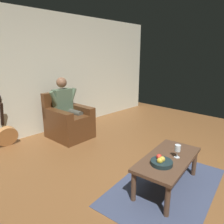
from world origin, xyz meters
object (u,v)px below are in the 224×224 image
object	(u,v)px
coffee_table	(168,162)
armchair	(68,122)
person_seated	(66,106)
guitar	(7,135)
fruit_bowl	(161,162)
wine_glass_near	(178,149)

from	to	relation	value
coffee_table	armchair	bearing A→B (deg)	-92.23
person_seated	armchair	bearing A→B (deg)	90.00
guitar	fruit_bowl	bearing A→B (deg)	105.24
person_seated	fruit_bowl	bearing A→B (deg)	80.06
fruit_bowl	guitar	bearing A→B (deg)	-74.76
person_seated	fruit_bowl	distance (m)	2.46
person_seated	wine_glass_near	distance (m)	2.48
person_seated	wine_glass_near	xyz separation A→B (m)	(0.01, 2.48, -0.13)
guitar	wine_glass_near	bearing A→B (deg)	110.32
armchair	person_seated	size ratio (longest dim) A/B	0.75
coffee_table	guitar	distance (m)	2.99
person_seated	guitar	world-z (taller)	person_seated
person_seated	fruit_bowl	xyz separation A→B (m)	(0.30, 2.43, -0.21)
person_seated	coffee_table	bearing A→B (deg)	85.05
armchair	person_seated	xyz separation A→B (m)	(0.00, -0.03, 0.34)
armchair	fruit_bowl	xyz separation A→B (m)	(0.31, 2.40, 0.13)
armchair	wine_glass_near	size ratio (longest dim) A/B	5.45
armchair	coffee_table	size ratio (longest dim) A/B	0.81
coffee_table	fruit_bowl	xyz separation A→B (m)	(0.21, 0.03, 0.10)
armchair	fruit_bowl	bearing A→B (deg)	79.92
wine_glass_near	fruit_bowl	distance (m)	0.31
person_seated	fruit_bowl	size ratio (longest dim) A/B	4.76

